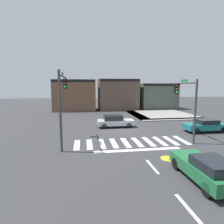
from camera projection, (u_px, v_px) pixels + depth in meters
ground_plane at (121, 130)px, 20.64m from camera, size 120.00×120.00×0.00m
crosswalk_near at (131, 142)px, 16.24m from camera, size 9.85×2.79×0.01m
lane_markings at (201, 195)px, 8.33m from camera, size 6.80×24.25×0.01m
bike_detector_marking at (168, 159)px, 12.58m from camera, size 1.02×1.02×0.01m
curb_corner_northeast at (160, 115)px, 31.12m from camera, size 10.00×10.60×0.15m
storefront_row at (117, 95)px, 39.24m from camera, size 25.48×6.64×6.30m
traffic_signal_southwest at (63, 94)px, 15.23m from camera, size 0.32×5.40×6.03m
traffic_signal_southeast at (186, 98)px, 16.88m from camera, size 0.32×4.48×5.49m
car_green at (206, 168)px, 9.44m from camera, size 1.74×4.15×1.41m
car_silver at (115, 121)px, 22.24m from camera, size 4.29×1.85×1.42m
car_teal at (205, 125)px, 19.95m from camera, size 4.37×1.92×1.35m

